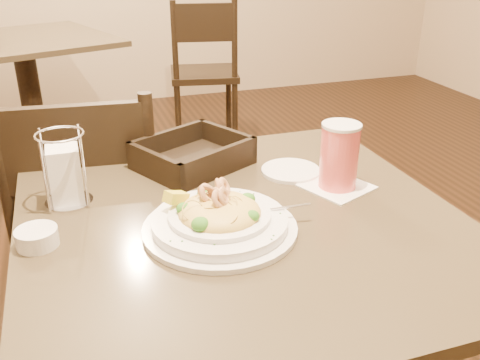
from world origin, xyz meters
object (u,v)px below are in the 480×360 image
object	(u,v)px
main_table	(243,311)
pasta_bowl	(219,218)
bread_basket	(193,157)
drink_glass	(339,157)
butter_ramekin	(37,238)
background_table	(28,80)
dining_chair_far	(204,69)
dining_chair_near	(91,228)
side_plate	(291,171)
napkin_caddy	(65,173)

from	to	relation	value
main_table	pasta_bowl	world-z (taller)	pasta_bowl
pasta_bowl	bread_basket	size ratio (longest dim) A/B	1.07
drink_glass	butter_ramekin	xyz separation A→B (m)	(-0.66, -0.05, -0.06)
background_table	dining_chair_far	bearing A→B (deg)	1.31
bread_basket	butter_ramekin	size ratio (longest dim) A/B	4.05
dining_chair_near	pasta_bowl	world-z (taller)	dining_chair_near
background_table	dining_chair_near	distance (m)	1.83
dining_chair_far	bread_basket	size ratio (longest dim) A/B	2.91
background_table	side_plate	bearing A→B (deg)	-72.15
butter_ramekin	pasta_bowl	bearing A→B (deg)	-9.46
dining_chair_far	butter_ramekin	distance (m)	2.53
bread_basket	side_plate	bearing A→B (deg)	-28.35
bread_basket	napkin_caddy	size ratio (longest dim) A/B	1.96
main_table	pasta_bowl	bearing A→B (deg)	-153.26
dining_chair_near	side_plate	bearing A→B (deg)	150.66
napkin_caddy	butter_ramekin	distance (m)	0.18
dining_chair_far	side_plate	size ratio (longest dim) A/B	6.45
background_table	bread_basket	size ratio (longest dim) A/B	3.58
dining_chair_far	drink_glass	xyz separation A→B (m)	(-0.29, -2.29, 0.33)
main_table	napkin_caddy	xyz separation A→B (m)	(-0.34, 0.19, 0.31)
main_table	side_plate	size ratio (longest dim) A/B	6.24
dining_chair_near	background_table	bearing A→B (deg)	-77.41
main_table	dining_chair_near	xyz separation A→B (m)	(-0.29, 0.52, -0.02)
main_table	drink_glass	size ratio (longest dim) A/B	5.06
background_table	napkin_caddy	bearing A→B (deg)	-85.46
main_table	dining_chair_far	xyz separation A→B (m)	(0.55, 2.36, -0.02)
pasta_bowl	napkin_caddy	world-z (taller)	napkin_caddy
dining_chair_near	butter_ramekin	bearing A→B (deg)	83.89
background_table	bread_basket	bearing A→B (deg)	-76.84
dining_chair_far	napkin_caddy	size ratio (longest dim) A/B	5.72
background_table	side_plate	world-z (taller)	side_plate
bread_basket	drink_glass	bearing A→B (deg)	-38.52
bread_basket	butter_ramekin	distance (m)	0.46
drink_glass	side_plate	size ratio (longest dim) A/B	1.23
bread_basket	napkin_caddy	world-z (taller)	napkin_caddy
main_table	dining_chair_far	bearing A→B (deg)	77.00
background_table	dining_chair_far	xyz separation A→B (m)	(1.05, 0.02, -0.02)
dining_chair_near	bread_basket	world-z (taller)	dining_chair_near
background_table	napkin_caddy	distance (m)	2.18
drink_glass	main_table	bearing A→B (deg)	-163.71
main_table	drink_glass	xyz separation A→B (m)	(0.26, 0.07, 0.31)
main_table	bread_basket	bearing A→B (deg)	95.80
dining_chair_far	butter_ramekin	xyz separation A→B (m)	(-0.95, -2.34, 0.27)
bread_basket	background_table	bearing A→B (deg)	103.16
drink_glass	background_table	bearing A→B (deg)	108.60
background_table	dining_chair_near	bearing A→B (deg)	-83.31
pasta_bowl	bread_basket	xyz separation A→B (m)	(0.03, 0.33, -0.00)
dining_chair_far	butter_ramekin	world-z (taller)	dining_chair_far
drink_glass	butter_ramekin	distance (m)	0.66
dining_chair_far	pasta_bowl	world-z (taller)	dining_chair_far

